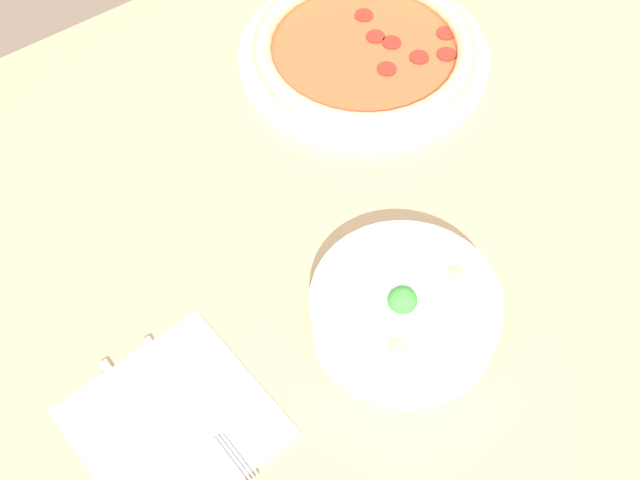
% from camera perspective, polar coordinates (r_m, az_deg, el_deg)
% --- Properties ---
extents(ground_plane, '(8.00, 8.00, 0.00)m').
position_cam_1_polar(ground_plane, '(1.73, 5.27, -11.25)').
color(ground_plane, brown).
extents(dining_table, '(1.36, 1.04, 0.72)m').
position_cam_1_polar(dining_table, '(1.18, 7.62, 1.30)').
color(dining_table, tan).
rests_on(dining_table, ground_plane).
extents(pizza, '(0.34, 0.34, 0.04)m').
position_cam_1_polar(pizza, '(1.23, 2.82, 12.04)').
color(pizza, white).
rests_on(pizza, dining_table).
extents(bowl, '(0.21, 0.21, 0.07)m').
position_cam_1_polar(bowl, '(0.96, 5.48, -4.47)').
color(bowl, white).
rests_on(bowl, dining_table).
extents(napkin, '(0.20, 0.20, 0.00)m').
position_cam_1_polar(napkin, '(0.95, -9.34, -11.43)').
color(napkin, white).
rests_on(napkin, dining_table).
extents(fork, '(0.02, 0.20, 0.00)m').
position_cam_1_polar(fork, '(0.95, -7.96, -10.37)').
color(fork, silver).
rests_on(fork, napkin).
extents(knife, '(0.02, 0.20, 0.01)m').
position_cam_1_polar(knife, '(0.94, -10.90, -11.65)').
color(knife, silver).
rests_on(knife, napkin).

